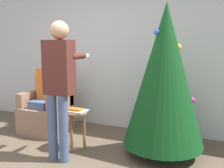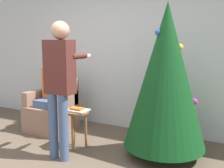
{
  "view_description": "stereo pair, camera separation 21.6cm",
  "coord_description": "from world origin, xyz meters",
  "px_view_note": "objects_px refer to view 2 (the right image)",
  "views": [
    {
      "loc": [
        1.81,
        -1.94,
        1.48
      ],
      "look_at": [
        0.51,
        1.02,
        0.97
      ],
      "focal_mm": 42.0,
      "sensor_mm": 36.0,
      "label": 1
    },
    {
      "loc": [
        2.01,
        -1.84,
        1.48
      ],
      "look_at": [
        0.51,
        1.02,
        0.97
      ],
      "focal_mm": 42.0,
      "sensor_mm": 36.0,
      "label": 2
    }
  ],
  "objects_px": {
    "armchair": "(53,111)",
    "person_standing": "(60,78)",
    "person_seated": "(51,90)",
    "side_stool": "(77,119)",
    "christmas_tree": "(166,76)"
  },
  "relations": [
    {
      "from": "armchair",
      "to": "person_standing",
      "type": "bearing_deg",
      "value": -44.15
    },
    {
      "from": "side_stool",
      "to": "person_seated",
      "type": "bearing_deg",
      "value": 152.52
    },
    {
      "from": "person_standing",
      "to": "side_stool",
      "type": "relative_size",
      "value": 3.23
    },
    {
      "from": "christmas_tree",
      "to": "person_standing",
      "type": "xyz_separation_m",
      "value": [
        -1.16,
        -0.66,
        -0.02
      ]
    },
    {
      "from": "person_seated",
      "to": "person_standing",
      "type": "relative_size",
      "value": 0.72
    },
    {
      "from": "person_seated",
      "to": "side_stool",
      "type": "bearing_deg",
      "value": -27.48
    },
    {
      "from": "christmas_tree",
      "to": "person_standing",
      "type": "relative_size",
      "value": 1.14
    },
    {
      "from": "person_standing",
      "to": "christmas_tree",
      "type": "bearing_deg",
      "value": 29.6
    },
    {
      "from": "armchair",
      "to": "person_standing",
      "type": "relative_size",
      "value": 0.51
    },
    {
      "from": "armchair",
      "to": "christmas_tree",
      "type": "bearing_deg",
      "value": -4.1
    },
    {
      "from": "side_stool",
      "to": "person_standing",
      "type": "bearing_deg",
      "value": -90.87
    },
    {
      "from": "person_seated",
      "to": "side_stool",
      "type": "height_order",
      "value": "person_seated"
    },
    {
      "from": "christmas_tree",
      "to": "side_stool",
      "type": "bearing_deg",
      "value": -164.97
    },
    {
      "from": "armchair",
      "to": "person_seated",
      "type": "relative_size",
      "value": 0.71
    },
    {
      "from": "person_standing",
      "to": "side_stool",
      "type": "bearing_deg",
      "value": 89.13
    }
  ]
}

